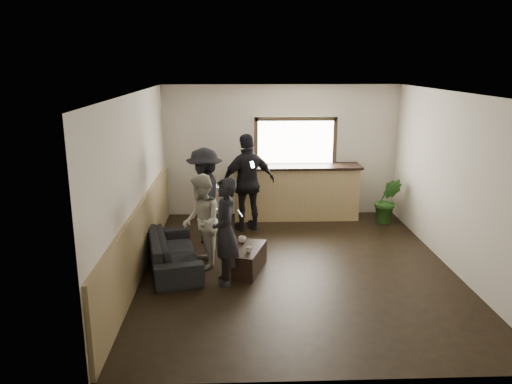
{
  "coord_description": "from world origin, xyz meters",
  "views": [
    {
      "loc": [
        -0.95,
        -7.54,
        3.25
      ],
      "look_at": [
        -0.64,
        0.4,
        1.17
      ],
      "focal_mm": 35.0,
      "sensor_mm": 36.0,
      "label": 1
    }
  ],
  "objects_px": {
    "coffee_table": "(245,259)",
    "cup_a": "(242,239)",
    "cup_b": "(249,249)",
    "person_b": "(201,222)",
    "sofa": "(173,251)",
    "person_c": "(205,195)",
    "bar_counter": "(296,188)",
    "person_a": "(225,232)",
    "person_d": "(248,183)",
    "potted_plant": "(387,200)"
  },
  "relations": [
    {
      "from": "sofa",
      "to": "person_a",
      "type": "relative_size",
      "value": 1.15
    },
    {
      "from": "person_c",
      "to": "potted_plant",
      "type": "bearing_deg",
      "value": 101.85
    },
    {
      "from": "person_c",
      "to": "person_b",
      "type": "bearing_deg",
      "value": -1.15
    },
    {
      "from": "cup_b",
      "to": "person_b",
      "type": "relative_size",
      "value": 0.06
    },
    {
      "from": "bar_counter",
      "to": "person_d",
      "type": "height_order",
      "value": "bar_counter"
    },
    {
      "from": "sofa",
      "to": "person_d",
      "type": "xyz_separation_m",
      "value": [
        1.26,
        1.85,
        0.69
      ]
    },
    {
      "from": "cup_a",
      "to": "person_c",
      "type": "xyz_separation_m",
      "value": [
        -0.67,
        1.2,
        0.44
      ]
    },
    {
      "from": "bar_counter",
      "to": "person_c",
      "type": "height_order",
      "value": "bar_counter"
    },
    {
      "from": "cup_b",
      "to": "coffee_table",
      "type": "bearing_deg",
      "value": 107.24
    },
    {
      "from": "cup_b",
      "to": "person_b",
      "type": "xyz_separation_m",
      "value": [
        -0.75,
        0.38,
        0.34
      ]
    },
    {
      "from": "person_b",
      "to": "person_a",
      "type": "bearing_deg",
      "value": 24.2
    },
    {
      "from": "person_a",
      "to": "potted_plant",
      "type": "bearing_deg",
      "value": 121.01
    },
    {
      "from": "potted_plant",
      "to": "person_d",
      "type": "bearing_deg",
      "value": -173.8
    },
    {
      "from": "person_d",
      "to": "cup_b",
      "type": "bearing_deg",
      "value": 67.66
    },
    {
      "from": "coffee_table",
      "to": "person_b",
      "type": "height_order",
      "value": "person_b"
    },
    {
      "from": "person_c",
      "to": "cup_a",
      "type": "bearing_deg",
      "value": 27.14
    },
    {
      "from": "cup_a",
      "to": "person_b",
      "type": "relative_size",
      "value": 0.08
    },
    {
      "from": "bar_counter",
      "to": "coffee_table",
      "type": "relative_size",
      "value": 3.08
    },
    {
      "from": "coffee_table",
      "to": "person_d",
      "type": "distance_m",
      "value": 2.19
    },
    {
      "from": "cup_b",
      "to": "person_a",
      "type": "height_order",
      "value": "person_a"
    },
    {
      "from": "sofa",
      "to": "potted_plant",
      "type": "relative_size",
      "value": 1.94
    },
    {
      "from": "bar_counter",
      "to": "potted_plant",
      "type": "relative_size",
      "value": 2.81
    },
    {
      "from": "person_a",
      "to": "person_d",
      "type": "xyz_separation_m",
      "value": [
        0.39,
        2.47,
        0.15
      ]
    },
    {
      "from": "bar_counter",
      "to": "person_c",
      "type": "bearing_deg",
      "value": -143.79
    },
    {
      "from": "person_b",
      "to": "person_d",
      "type": "xyz_separation_m",
      "value": [
        0.79,
        1.85,
        0.19
      ]
    },
    {
      "from": "cup_a",
      "to": "potted_plant",
      "type": "distance_m",
      "value": 3.68
    },
    {
      "from": "sofa",
      "to": "person_c",
      "type": "height_order",
      "value": "person_c"
    },
    {
      "from": "bar_counter",
      "to": "person_d",
      "type": "bearing_deg",
      "value": -143.64
    },
    {
      "from": "person_b",
      "to": "sofa",
      "type": "bearing_deg",
      "value": -97.67
    },
    {
      "from": "coffee_table",
      "to": "cup_b",
      "type": "height_order",
      "value": "cup_b"
    },
    {
      "from": "sofa",
      "to": "potted_plant",
      "type": "height_order",
      "value": "potted_plant"
    },
    {
      "from": "sofa",
      "to": "person_c",
      "type": "bearing_deg",
      "value": -32.26
    },
    {
      "from": "bar_counter",
      "to": "cup_a",
      "type": "bearing_deg",
      "value": -114.71
    },
    {
      "from": "cup_a",
      "to": "person_d",
      "type": "height_order",
      "value": "person_d"
    },
    {
      "from": "potted_plant",
      "to": "person_c",
      "type": "relative_size",
      "value": 0.55
    },
    {
      "from": "sofa",
      "to": "person_c",
      "type": "xyz_separation_m",
      "value": [
        0.45,
        1.27,
        0.6
      ]
    },
    {
      "from": "sofa",
      "to": "person_b",
      "type": "bearing_deg",
      "value": -102.15
    },
    {
      "from": "person_c",
      "to": "person_d",
      "type": "bearing_deg",
      "value": 124.18
    },
    {
      "from": "person_b",
      "to": "cup_a",
      "type": "bearing_deg",
      "value": 86.91
    },
    {
      "from": "bar_counter",
      "to": "person_b",
      "type": "bearing_deg",
      "value": -124.97
    },
    {
      "from": "potted_plant",
      "to": "person_a",
      "type": "xyz_separation_m",
      "value": [
        -3.28,
        -2.79,
        0.33
      ]
    },
    {
      "from": "cup_b",
      "to": "person_b",
      "type": "bearing_deg",
      "value": 153.37
    },
    {
      "from": "cup_b",
      "to": "person_b",
      "type": "height_order",
      "value": "person_b"
    },
    {
      "from": "coffee_table",
      "to": "person_c",
      "type": "bearing_deg",
      "value": 115.97
    },
    {
      "from": "sofa",
      "to": "person_b",
      "type": "relative_size",
      "value": 1.21
    },
    {
      "from": "bar_counter",
      "to": "person_d",
      "type": "xyz_separation_m",
      "value": [
        -1.04,
        -0.76,
        0.32
      ]
    },
    {
      "from": "bar_counter",
      "to": "person_a",
      "type": "relative_size",
      "value": 1.66
    },
    {
      "from": "coffee_table",
      "to": "cup_a",
      "type": "bearing_deg",
      "value": 99.8
    },
    {
      "from": "coffee_table",
      "to": "cup_a",
      "type": "height_order",
      "value": "cup_a"
    },
    {
      "from": "sofa",
      "to": "coffee_table",
      "type": "bearing_deg",
      "value": -112.13
    }
  ]
}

